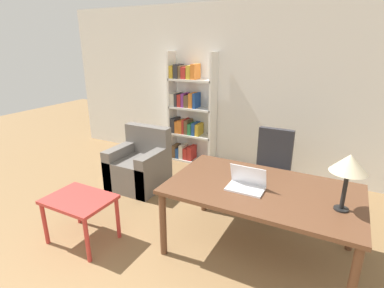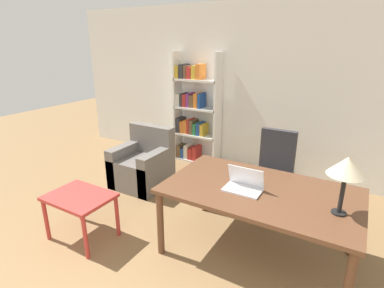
# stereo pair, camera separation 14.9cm
# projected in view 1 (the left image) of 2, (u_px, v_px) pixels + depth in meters

# --- Properties ---
(wall_back) EXTENTS (8.00, 0.06, 2.70)m
(wall_back) POSITION_uv_depth(u_px,v_px,m) (271.00, 92.00, 4.70)
(wall_back) COLOR white
(wall_back) RESTS_ON ground_plane
(desk) EXTENTS (1.83, 1.08, 0.74)m
(desk) POSITION_uv_depth(u_px,v_px,m) (262.00, 194.00, 2.94)
(desk) COLOR brown
(desk) RESTS_ON ground_plane
(laptop) EXTENTS (0.35, 0.22, 0.23)m
(laptop) POSITION_uv_depth(u_px,v_px,m) (246.00, 184.00, 2.88)
(laptop) COLOR silver
(laptop) RESTS_ON desk
(table_lamp) EXTENTS (0.30, 0.30, 0.50)m
(table_lamp) POSITION_uv_depth(u_px,v_px,m) (349.00, 165.00, 2.40)
(table_lamp) COLOR black
(table_lamp) RESTS_ON desk
(office_chair) EXTENTS (0.53, 0.53, 1.04)m
(office_chair) POSITION_uv_depth(u_px,v_px,m) (271.00, 173.00, 3.92)
(office_chair) COLOR black
(office_chair) RESTS_ON ground_plane
(side_table_blue) EXTENTS (0.69, 0.52, 0.53)m
(side_table_blue) POSITION_uv_depth(u_px,v_px,m) (80.00, 204.00, 3.19)
(side_table_blue) COLOR #B2332D
(side_table_blue) RESTS_ON ground_plane
(armchair) EXTENTS (0.75, 0.73, 0.89)m
(armchair) POSITION_uv_depth(u_px,v_px,m) (140.00, 167.00, 4.51)
(armchair) COLOR #66605B
(armchair) RESTS_ON ground_plane
(bookshelf) EXTENTS (0.84, 0.28, 1.94)m
(bookshelf) POSITION_uv_depth(u_px,v_px,m) (188.00, 114.00, 5.30)
(bookshelf) COLOR white
(bookshelf) RESTS_ON ground_plane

